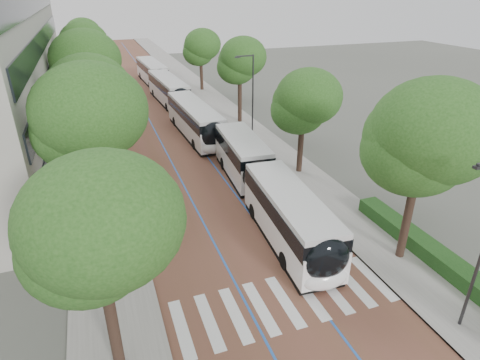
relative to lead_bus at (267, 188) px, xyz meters
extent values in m
plane|color=#51544C|center=(-2.81, -9.29, -1.63)|extent=(160.00, 160.00, 0.00)
cube|color=brown|center=(-2.81, 30.71, -1.62)|extent=(11.00, 140.00, 0.02)
cube|color=gray|center=(-10.31, 30.71, -1.57)|extent=(4.00, 140.00, 0.12)
cube|color=gray|center=(4.69, 30.71, -1.57)|extent=(4.00, 140.00, 0.12)
cube|color=gray|center=(-8.41, 30.71, -1.57)|extent=(0.20, 140.00, 0.14)
cube|color=gray|center=(2.79, 30.71, -1.57)|extent=(0.20, 140.00, 0.14)
cube|color=silver|center=(-7.61, -8.29, -1.60)|extent=(0.55, 3.60, 0.01)
cube|color=silver|center=(-6.36, -8.29, -1.60)|extent=(0.55, 3.60, 0.01)
cube|color=silver|center=(-5.11, -8.29, -1.60)|extent=(0.55, 3.60, 0.01)
cube|color=silver|center=(-3.86, -8.29, -1.60)|extent=(0.55, 3.60, 0.01)
cube|color=silver|center=(-2.61, -8.29, -1.60)|extent=(0.55, 3.60, 0.01)
cube|color=silver|center=(-1.36, -8.29, -1.60)|extent=(0.55, 3.60, 0.01)
cube|color=silver|center=(-0.11, -8.29, -1.60)|extent=(0.55, 3.60, 0.01)
cube|color=silver|center=(1.14, -8.29, -1.60)|extent=(0.55, 3.60, 0.01)
cube|color=silver|center=(2.39, -8.29, -1.60)|extent=(0.55, 3.60, 0.01)
cube|color=#2358B1|center=(-4.41, 30.71, -1.60)|extent=(0.12, 126.00, 0.01)
cube|color=#2358B1|center=(-1.21, 30.71, -1.60)|extent=(0.12, 126.00, 0.01)
cube|color=black|center=(-13.26, 18.71, 1.37)|extent=(0.12, 38.00, 1.60)
cube|color=black|center=(-13.26, 18.71, 4.57)|extent=(0.12, 38.00, 1.60)
cube|color=black|center=(-13.26, 18.71, 7.77)|extent=(0.12, 38.00, 1.60)
cube|color=black|center=(-13.26, 18.71, 10.77)|extent=(0.12, 38.00, 1.60)
cube|color=#153B14|center=(6.29, -9.29, -1.11)|extent=(1.20, 14.00, 0.80)
cube|color=#302F32|center=(2.49, -12.29, 6.31)|extent=(0.50, 0.20, 0.10)
cylinder|color=#302F32|center=(3.99, 12.71, 2.49)|extent=(0.14, 0.14, 8.00)
cube|color=#302F32|center=(3.19, 12.71, 6.39)|extent=(1.70, 0.12, 0.12)
cube|color=#302F32|center=(2.49, 12.71, 6.31)|extent=(0.50, 0.20, 0.10)
cylinder|color=#302F32|center=(-8.91, -1.29, 2.49)|extent=(0.14, 0.14, 8.00)
cylinder|color=black|center=(-10.31, -9.29, 0.57)|extent=(0.44, 0.44, 4.40)
ellipsoid|color=#204C18|center=(-10.31, -9.29, 4.57)|extent=(5.37, 5.37, 4.57)
cylinder|color=black|center=(-10.31, -0.29, 0.98)|extent=(0.44, 0.44, 5.21)
ellipsoid|color=#204C18|center=(-10.31, -0.29, 5.72)|extent=(5.76, 5.76, 4.89)
cylinder|color=black|center=(-10.31, 8.71, 0.64)|extent=(0.44, 0.44, 4.53)
ellipsoid|color=#204C18|center=(-10.31, 8.71, 4.76)|extent=(5.94, 5.94, 5.05)
cylinder|color=black|center=(-10.31, 18.71, 0.85)|extent=(0.44, 0.44, 4.95)
ellipsoid|color=#204C18|center=(-10.31, 18.71, 5.35)|extent=(6.32, 6.32, 5.37)
cylinder|color=black|center=(-10.31, 30.71, 0.88)|extent=(0.44, 0.44, 5.02)
ellipsoid|color=#204C18|center=(-10.31, 30.71, 5.45)|extent=(5.51, 5.51, 4.69)
cylinder|color=black|center=(-10.31, 45.71, 0.73)|extent=(0.44, 0.44, 4.72)
ellipsoid|color=#204C18|center=(-10.31, 45.71, 5.02)|extent=(5.15, 5.15, 4.38)
cylinder|color=black|center=(4.89, -7.29, 0.77)|extent=(0.44, 0.44, 4.80)
ellipsoid|color=#204C18|center=(4.89, -7.29, 5.14)|extent=(6.03, 6.03, 5.13)
cylinder|color=black|center=(4.89, 4.71, 0.35)|extent=(0.44, 0.44, 3.96)
ellipsoid|color=#204C18|center=(4.89, 4.71, 3.96)|extent=(4.96, 4.96, 4.21)
cylinder|color=black|center=(4.89, 18.71, 0.64)|extent=(0.44, 0.44, 4.55)
ellipsoid|color=#204C18|center=(4.89, 18.71, 4.78)|extent=(4.85, 4.85, 4.12)
cylinder|color=black|center=(4.89, 34.71, 0.40)|extent=(0.44, 0.44, 4.06)
ellipsoid|color=#204C18|center=(4.89, 34.71, 4.10)|extent=(5.02, 5.02, 4.27)
cylinder|color=black|center=(0.09, 1.30, 0.15)|extent=(2.35, 1.05, 2.30)
cube|color=white|center=(-0.25, -3.82, -0.37)|extent=(3.11, 9.50, 1.82)
cube|color=black|center=(-0.25, -3.82, 0.77)|extent=(3.14, 9.32, 0.97)
cube|color=silver|center=(-0.25, -3.82, 1.42)|extent=(3.05, 9.31, 0.31)
cube|color=black|center=(-0.25, -3.82, -1.45)|extent=(3.04, 9.13, 0.35)
cube|color=white|center=(0.37, 5.61, -0.37)|extent=(3.00, 7.89, 1.82)
cube|color=black|center=(0.37, 5.61, 0.77)|extent=(3.03, 7.74, 0.97)
cube|color=silver|center=(0.37, 5.61, 1.42)|extent=(2.94, 7.73, 0.31)
cube|color=black|center=(0.37, 5.61, -1.45)|extent=(2.93, 7.58, 0.35)
ellipsoid|color=black|center=(-0.55, -8.34, 0.38)|extent=(2.42, 1.25, 2.28)
ellipsoid|color=white|center=(-0.55, -8.39, -0.76)|extent=(2.41, 1.15, 1.14)
cylinder|color=black|center=(-1.53, -6.02, -1.13)|extent=(0.37, 1.02, 1.00)
cylinder|color=black|center=(0.72, -6.17, -1.13)|extent=(0.37, 1.02, 1.00)
cylinder|color=black|center=(-0.65, 7.35, -1.13)|extent=(0.37, 1.02, 1.00)
cylinder|color=black|center=(1.61, 7.20, -1.13)|extent=(0.37, 1.02, 1.00)
cylinder|color=black|center=(-1.18, -0.67, -1.13)|extent=(0.37, 1.02, 1.00)
cylinder|color=black|center=(1.08, -0.82, -1.13)|extent=(0.37, 1.02, 1.00)
cube|color=white|center=(-0.81, 16.07, -0.37)|extent=(2.98, 12.09, 1.82)
cube|color=black|center=(-0.81, 16.07, 0.77)|extent=(3.01, 11.85, 0.97)
cube|color=silver|center=(-0.81, 16.07, 1.42)|extent=(2.92, 11.85, 0.31)
cube|color=black|center=(-0.81, 16.07, -1.45)|extent=(2.91, 11.61, 0.35)
ellipsoid|color=black|center=(-0.57, 10.23, 0.38)|extent=(2.39, 1.19, 2.28)
ellipsoid|color=white|center=(-0.57, 10.18, -0.76)|extent=(2.39, 1.09, 1.14)
cylinder|color=black|center=(-1.79, 12.43, -1.13)|extent=(0.34, 1.01, 1.00)
cylinder|color=black|center=(0.47, 12.52, -1.13)|extent=(0.34, 1.01, 1.00)
cylinder|color=black|center=(-2.09, 19.82, -1.13)|extent=(0.34, 1.01, 1.00)
cylinder|color=black|center=(0.17, 19.91, -1.13)|extent=(0.34, 1.01, 1.00)
cube|color=white|center=(-0.87, 29.42, -0.37)|extent=(3.19, 12.12, 1.82)
cube|color=black|center=(-0.87, 29.42, 0.77)|extent=(3.22, 11.89, 0.97)
cube|color=silver|center=(-0.87, 29.42, 1.42)|extent=(3.13, 11.88, 0.31)
cube|color=black|center=(-0.87, 29.42, -1.45)|extent=(3.11, 11.64, 0.35)
ellipsoid|color=black|center=(-0.54, 23.58, 0.38)|extent=(2.41, 1.23, 2.28)
ellipsoid|color=white|center=(-0.53, 23.53, -0.76)|extent=(2.40, 1.13, 1.14)
cylinder|color=black|center=(-1.79, 25.76, -1.13)|extent=(0.36, 1.02, 1.00)
cylinder|color=black|center=(0.46, 25.90, -1.13)|extent=(0.36, 1.02, 1.00)
cylinder|color=black|center=(-2.22, 33.15, -1.13)|extent=(0.36, 1.02, 1.00)
cylinder|color=black|center=(0.03, 33.28, -1.13)|extent=(0.36, 1.02, 1.00)
cube|color=white|center=(-1.03, 41.85, -0.37)|extent=(3.12, 12.11, 1.82)
cube|color=black|center=(-1.03, 41.85, 0.77)|extent=(3.15, 11.88, 0.97)
cube|color=silver|center=(-1.03, 41.85, 1.42)|extent=(3.06, 11.87, 0.31)
cube|color=black|center=(-1.03, 41.85, -1.45)|extent=(3.05, 11.63, 0.35)
ellipsoid|color=black|center=(-0.72, 36.00, 0.38)|extent=(2.40, 1.22, 2.28)
ellipsoid|color=white|center=(-0.72, 35.95, -0.76)|extent=(2.40, 1.12, 1.14)
cylinder|color=black|center=(-1.97, 38.19, -1.13)|extent=(0.35, 1.01, 1.00)
cylinder|color=black|center=(0.29, 38.31, -1.13)|extent=(0.35, 1.01, 1.00)
cylinder|color=black|center=(-2.36, 45.58, -1.13)|extent=(0.35, 1.01, 1.00)
cylinder|color=black|center=(-0.10, 45.70, -1.13)|extent=(0.35, 1.01, 1.00)
camera|label=1|loc=(-9.62, -21.34, 11.95)|focal=30.00mm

